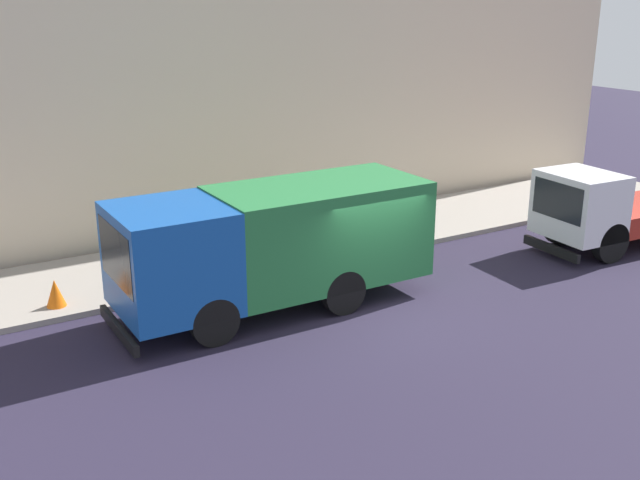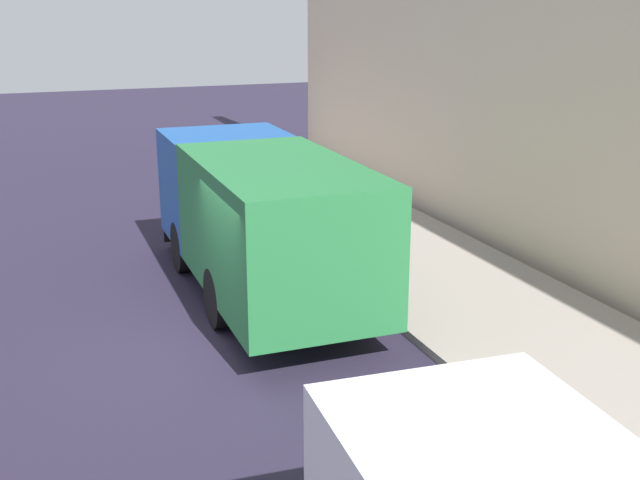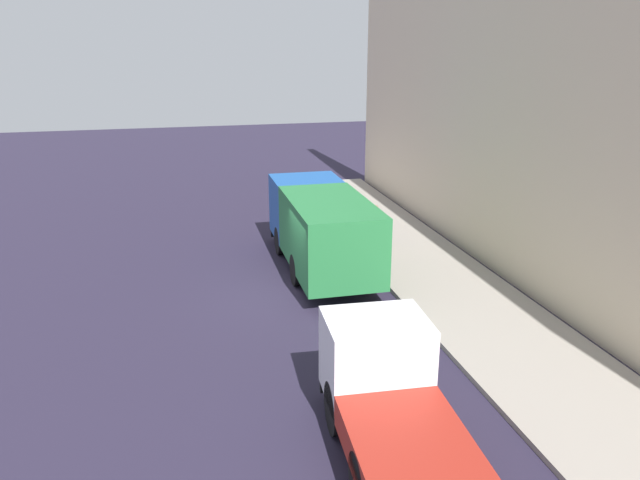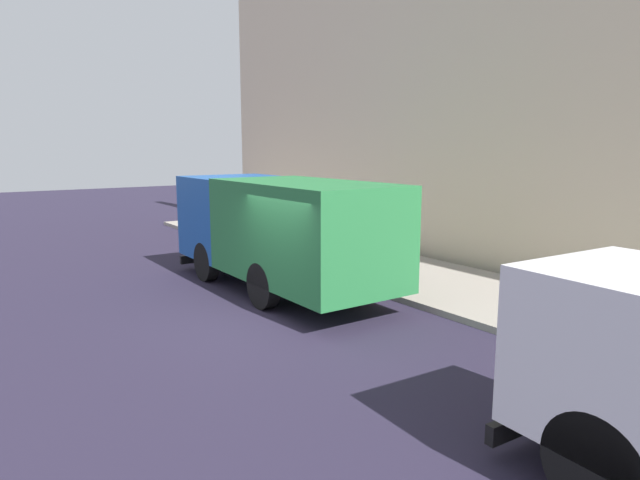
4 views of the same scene
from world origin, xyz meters
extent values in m
plane|color=#252033|center=(0.00, 0.00, 0.00)|extent=(80.00, 80.00, 0.00)
cube|color=gray|center=(4.91, 0.00, 0.07)|extent=(3.82, 30.00, 0.14)
cube|color=beige|center=(7.32, 0.00, 5.47)|extent=(0.50, 30.00, 10.94)
cube|color=#154EA2|center=(1.37, 4.41, 1.61)|extent=(2.49, 2.29, 2.20)
cube|color=black|center=(1.37, 5.53, 1.88)|extent=(2.08, 0.07, 1.23)
cube|color=#25723A|center=(1.34, 0.86, 1.63)|extent=(2.51, 4.85, 2.23)
cube|color=black|center=(1.37, 5.61, 0.28)|extent=(2.38, 0.13, 0.24)
cylinder|color=black|center=(0.28, 3.97, 0.51)|extent=(0.31, 1.03, 1.03)
cylinder|color=black|center=(2.45, 3.95, 0.51)|extent=(0.31, 1.03, 1.03)
cylinder|color=black|center=(0.26, 0.87, 0.51)|extent=(0.31, 1.03, 1.03)
cylinder|color=black|center=(2.43, 0.85, 0.51)|extent=(0.31, 1.03, 1.03)
cube|color=white|center=(0.33, -6.76, 1.42)|extent=(2.16, 1.78, 1.74)
cube|color=black|center=(0.38, -5.95, 1.63)|extent=(1.74, 0.16, 0.98)
cube|color=black|center=(0.38, -5.87, 0.30)|extent=(1.99, 0.23, 0.24)
cylinder|color=black|center=(-0.57, -7.04, 0.55)|extent=(0.36, 1.11, 1.10)
cylinder|color=#50563C|center=(3.74, 3.36, 0.60)|extent=(0.37, 0.37, 0.91)
cylinder|color=tan|center=(3.74, 3.36, 1.34)|extent=(0.49, 0.49, 0.57)
sphere|color=#8B6B55|center=(3.74, 3.36, 1.72)|extent=(0.20, 0.20, 0.20)
cone|color=orange|center=(3.65, 6.35, 0.46)|extent=(0.44, 0.44, 0.63)
camera|label=1|loc=(-12.73, 9.31, 6.80)|focal=42.07mm
camera|label=2|loc=(-2.64, -11.41, 5.31)|focal=44.50mm
camera|label=3|loc=(-3.45, -17.41, 7.65)|focal=34.61mm
camera|label=4|loc=(-5.45, -9.38, 3.51)|focal=30.77mm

